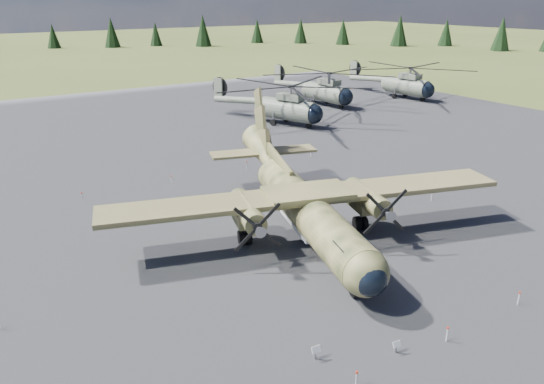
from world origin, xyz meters
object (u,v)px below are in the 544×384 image
transport_plane (302,199)px  helicopter_near (287,97)px  helicopter_mid (326,82)px  helicopter_far (407,76)px

transport_plane → helicopter_near: bearing=74.0°
helicopter_mid → helicopter_far: 15.27m
helicopter_near → helicopter_mid: helicopter_near is taller
helicopter_mid → helicopter_near: bearing=-154.0°
helicopter_near → transport_plane: bearing=-143.1°
helicopter_far → helicopter_mid: bearing=165.3°
transport_plane → helicopter_mid: bearing=66.3°
helicopter_near → helicopter_far: 28.03m
helicopter_near → helicopter_far: bearing=-10.0°
helicopter_near → helicopter_mid: (12.56, 7.40, -0.03)m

